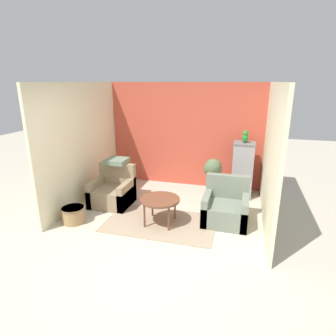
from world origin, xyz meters
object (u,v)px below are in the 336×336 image
armchair_left (113,192)px  potted_plant (213,170)px  birdcage (242,170)px  parrot (245,137)px  armchair_right (225,208)px  coffee_table (160,201)px  wicker_basket (74,214)px

armchair_left → potted_plant: 2.28m
birdcage → parrot: 0.75m
armchair_left → armchair_right: size_ratio=1.00×
coffee_table → parrot: size_ratio=2.62×
armchair_right → potted_plant: 1.38m
armchair_right → armchair_left: bearing=176.0°
birdcage → parrot: parrot is taller
potted_plant → wicker_basket: size_ratio=1.99×
coffee_table → armchair_right: (1.14, 0.39, -0.18)m
coffee_table → parrot: parrot is taller
birdcage → armchair_right: bearing=-100.5°
armchair_left → parrot: bearing=24.5°
armchair_left → wicker_basket: (-0.34, -0.94, -0.11)m
coffee_table → armchair_left: bearing=155.3°
birdcage → parrot: (0.00, 0.00, 0.75)m
coffee_table → birdcage: 2.24m
birdcage → wicker_basket: size_ratio=2.92×
armchair_left → wicker_basket: size_ratio=1.95×
armchair_right → potted_plant: bearing=107.3°
armchair_right → parrot: 1.76m
coffee_table → armchair_right: armchair_right is taller
armchair_left → birdcage: size_ratio=0.67×
coffee_table → birdcage: (1.39, 1.75, 0.17)m
coffee_table → potted_plant: bearing=66.0°
parrot → coffee_table: bearing=-128.5°
parrot → wicker_basket: size_ratio=0.65×
wicker_basket → armchair_right: bearing=16.0°
armchair_right → wicker_basket: 2.81m
armchair_left → wicker_basket: armchair_left is taller
armchair_left → birdcage: (2.61, 1.19, 0.35)m
coffee_table → parrot: 2.42m
armchair_right → parrot: parrot is taller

